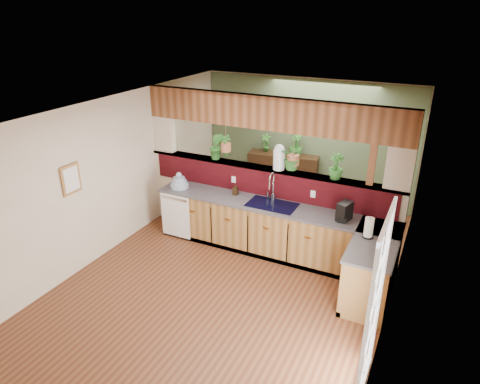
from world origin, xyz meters
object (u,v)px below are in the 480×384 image
at_px(paper_towel, 369,228).
at_px(soap_dispenser, 235,189).
at_px(coffee_maker, 344,212).
at_px(shelving_console, 283,176).
at_px(glass_jar, 279,157).
at_px(dish_stack, 179,183).
at_px(faucet, 272,185).

bearing_deg(paper_towel, soap_dispenser, 167.70).
relative_size(coffee_maker, shelving_console, 0.20).
height_order(glass_jar, shelving_console, glass_jar).
bearing_deg(coffee_maker, dish_stack, -161.29).
height_order(soap_dispenser, coffee_maker, coffee_maker).
relative_size(soap_dispenser, coffee_maker, 0.65).
bearing_deg(shelving_console, coffee_maker, -59.35).
xyz_separation_m(soap_dispenser, glass_jar, (0.68, 0.27, 0.61)).
bearing_deg(coffee_maker, faucet, -169.96).
height_order(coffee_maker, paper_towel, paper_towel).
height_order(dish_stack, paper_towel, paper_towel).
height_order(dish_stack, soap_dispenser, dish_stack).
xyz_separation_m(faucet, shelving_console, (-0.59, 2.12, -0.68)).
relative_size(faucet, glass_jar, 1.17).
bearing_deg(paper_towel, coffee_maker, 139.19).
bearing_deg(paper_towel, dish_stack, 174.06).
xyz_separation_m(paper_towel, shelving_console, (-2.29, 2.68, -0.55)).
distance_m(soap_dispenser, shelving_console, 2.23).
bearing_deg(paper_towel, faucet, 161.78).
distance_m(dish_stack, coffee_maker, 2.98).
bearing_deg(soap_dispenser, paper_towel, -12.30).
bearing_deg(shelving_console, soap_dispenser, -99.91).
relative_size(coffee_maker, paper_towel, 0.91).
relative_size(dish_stack, coffee_maker, 1.14).
distance_m(dish_stack, paper_towel, 3.43).
distance_m(coffee_maker, shelving_console, 3.01).
xyz_separation_m(faucet, soap_dispenser, (-0.66, -0.04, -0.18)).
distance_m(dish_stack, glass_jar, 1.89).
distance_m(faucet, paper_towel, 1.79).
xyz_separation_m(soap_dispenser, coffee_maker, (1.92, -0.14, 0.04)).
relative_size(soap_dispenser, paper_towel, 0.59).
xyz_separation_m(dish_stack, coffee_maker, (2.98, 0.02, 0.04)).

